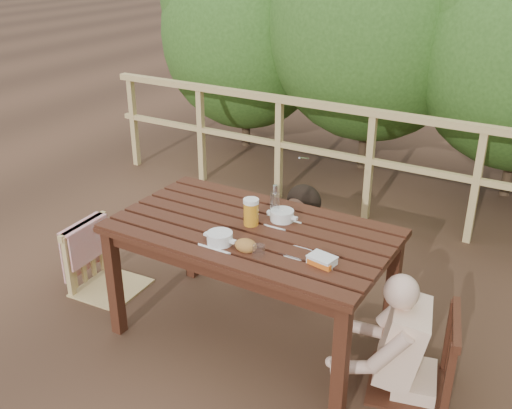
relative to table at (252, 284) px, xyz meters
The scene contains 15 objects.
ground 0.38m from the table, ahead, with size 60.00×60.00×0.00m, color #513524.
table is the anchor object (origin of this frame).
chair_left 1.16m from the table, behind, with size 0.46×0.46×0.92m, color tan.
chair_far 0.89m from the table, 90.56° to the left, with size 0.43×0.43×0.87m, color #35190F.
chair_right 1.01m from the table, ahead, with size 0.46×0.46×0.93m, color #35190F.
woman 0.92m from the table, 90.54° to the left, with size 0.46×0.57×1.15m, color black, non-canonical shape.
diner_right 1.06m from the table, ahead, with size 0.47×0.58×1.17m, color beige, non-canonical shape.
railing 2.00m from the table, 90.00° to the left, with size 5.60×0.10×1.01m, color tan.
soup_near 0.50m from the table, 100.64° to the right, with size 0.24×0.24×0.08m, color silver.
soup_far 0.47m from the table, 57.27° to the left, with size 0.24×0.24×0.08m, color white.
bread_roll 0.50m from the table, 65.56° to the right, with size 0.13×0.10×0.08m, color #A66A38.
beer_glass 0.47m from the table, 126.27° to the left, with size 0.09×0.09×0.18m, color orange.
bottle 0.53m from the table, 65.15° to the left, with size 0.06×0.06×0.24m, color silver.
tumbler 0.55m from the table, 52.94° to the right, with size 0.07×0.07×0.08m, color silver.
butter_tub 0.70m from the table, 18.48° to the right, with size 0.14×0.10×0.06m, color silver.
Camera 1 is at (1.58, -2.63, 2.32)m, focal length 41.08 mm.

